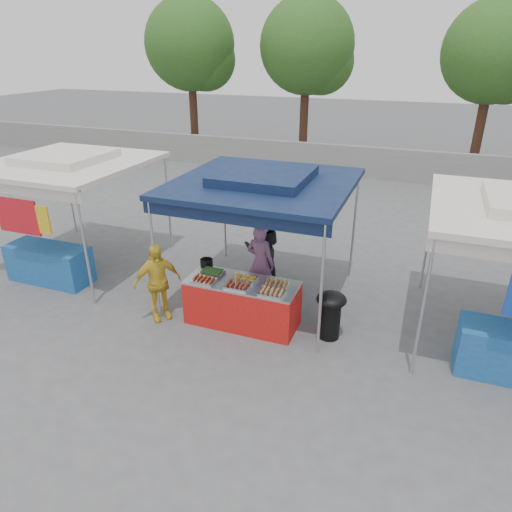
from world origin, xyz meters
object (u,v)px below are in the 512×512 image
(cooking_pot, at_px, (207,262))
(vendor_table, at_px, (242,303))
(customer_person, at_px, (157,282))
(vendor_woman, at_px, (260,263))
(wok_burner, at_px, (331,311))
(helper_man, at_px, (263,247))

(cooking_pot, bearing_deg, vendor_table, -22.63)
(customer_person, bearing_deg, vendor_woman, -9.05)
(vendor_table, height_order, wok_burner, wok_burner)
(cooking_pot, distance_m, wok_burner, 2.50)
(vendor_woman, xyz_separation_m, customer_person, (-1.51, -1.30, -0.05))
(wok_burner, distance_m, vendor_woman, 1.78)
(cooking_pot, relative_size, vendor_woman, 0.15)
(cooking_pot, distance_m, vendor_woman, 1.05)
(helper_man, bearing_deg, wok_burner, 119.83)
(wok_burner, height_order, customer_person, customer_person)
(vendor_woman, distance_m, customer_person, 2.00)
(vendor_table, xyz_separation_m, cooking_pot, (-0.87, 0.36, 0.49))
(wok_burner, bearing_deg, cooking_pot, -162.04)
(vendor_woman, bearing_deg, helper_man, -63.29)
(vendor_woman, xyz_separation_m, helper_man, (-0.23, 0.75, 0.00))
(helper_man, relative_size, customer_person, 1.07)
(vendor_table, height_order, vendor_woman, vendor_woman)
(cooking_pot, height_order, vendor_woman, vendor_woman)
(customer_person, bearing_deg, vendor_table, -35.54)
(cooking_pot, relative_size, helper_man, 0.15)
(vendor_table, distance_m, helper_man, 1.73)
(cooking_pot, distance_m, customer_person, 0.99)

